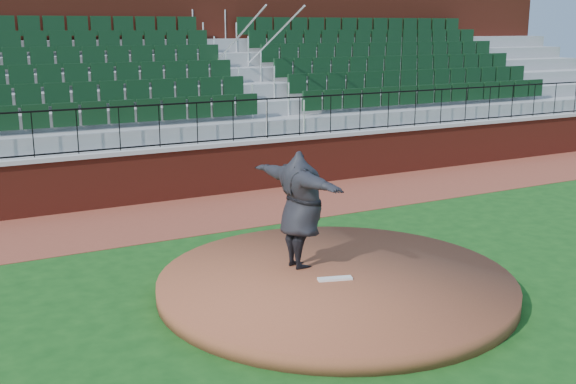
% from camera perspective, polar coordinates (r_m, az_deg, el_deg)
% --- Properties ---
extents(ground, '(90.00, 90.00, 0.00)m').
position_cam_1_polar(ground, '(11.23, 3.68, -8.04)').
color(ground, '#124213').
rests_on(ground, ground).
extents(warning_track, '(34.00, 3.20, 0.01)m').
position_cam_1_polar(warning_track, '(15.83, -6.73, -1.68)').
color(warning_track, brown).
rests_on(warning_track, ground).
extents(field_wall, '(34.00, 0.35, 1.20)m').
position_cam_1_polar(field_wall, '(17.16, -8.77, 1.47)').
color(field_wall, maroon).
rests_on(field_wall, ground).
extents(wall_cap, '(34.00, 0.45, 0.10)m').
position_cam_1_polar(wall_cap, '(17.03, -8.85, 3.61)').
color(wall_cap, '#B7B7B7').
rests_on(wall_cap, field_wall).
extents(wall_railing, '(34.00, 0.05, 1.00)m').
position_cam_1_polar(wall_railing, '(16.95, -8.92, 5.44)').
color(wall_railing, black).
rests_on(wall_railing, wall_cap).
extents(seating_stands, '(34.00, 5.10, 4.60)m').
position_cam_1_polar(seating_stands, '(19.47, -11.70, 7.82)').
color(seating_stands, gray).
rests_on(seating_stands, ground).
extents(concourse_wall, '(34.00, 0.50, 5.50)m').
position_cam_1_polar(concourse_wall, '(22.12, -13.90, 9.52)').
color(concourse_wall, maroon).
rests_on(concourse_wall, ground).
extents(pitchers_mound, '(5.61, 5.61, 0.25)m').
position_cam_1_polar(pitchers_mound, '(11.18, 3.91, -7.46)').
color(pitchers_mound, brown).
rests_on(pitchers_mound, ground).
extents(pitching_rubber, '(0.56, 0.29, 0.04)m').
position_cam_1_polar(pitching_rubber, '(10.97, 3.85, -7.07)').
color(pitching_rubber, white).
rests_on(pitching_rubber, pitchers_mound).
extents(pitcher, '(0.85, 2.42, 1.93)m').
position_cam_1_polar(pitcher, '(11.25, 1.02, -1.46)').
color(pitcher, black).
rests_on(pitcher, pitchers_mound).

